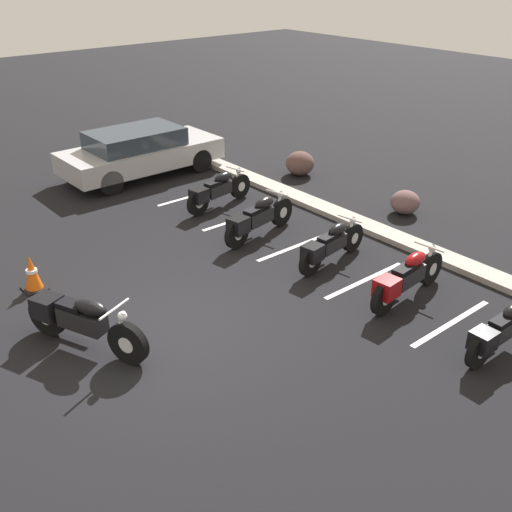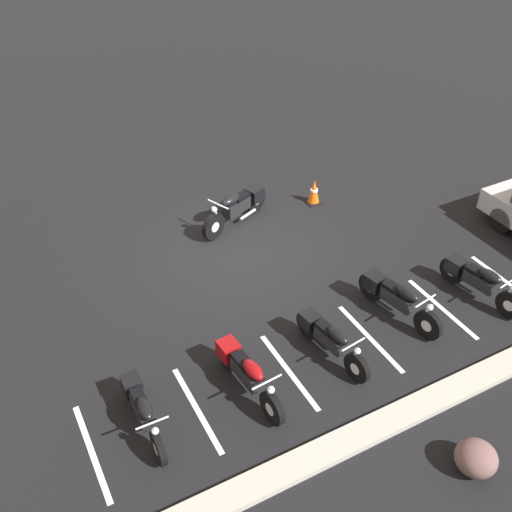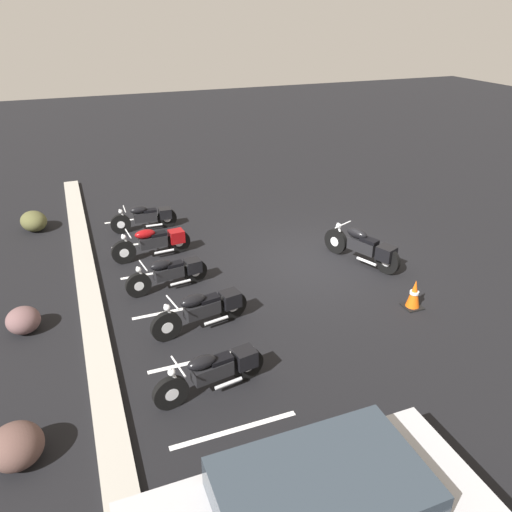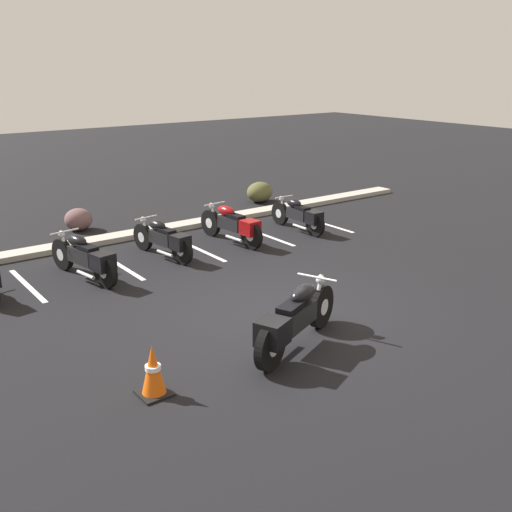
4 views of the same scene
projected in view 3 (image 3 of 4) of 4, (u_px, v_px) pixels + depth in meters
The scene contains 18 objects.
ground at pixel (317, 262), 13.12m from camera, with size 60.00×60.00×0.00m, color black.
motorcycle_black_featured at pixel (365, 247), 12.81m from camera, with size 2.17×1.09×0.90m.
parked_bike_0 at pixel (216, 370), 8.56m from camera, with size 0.69×2.06×0.81m.
parked_bike_1 at pixel (205, 309), 10.26m from camera, with size 0.74×2.13×0.84m.
parked_bike_2 at pixel (171, 273), 11.72m from camera, with size 0.63×1.99×0.79m.
parked_bike_3 at pixel (155, 242), 13.19m from camera, with size 0.60×2.12×0.83m.
parked_bike_4 at pixel (147, 217), 14.83m from camera, with size 0.55×1.95×0.77m.
concrete_curb at pixel (90, 301), 11.26m from camera, with size 18.00×0.50×0.12m, color #A8A399.
landscape_rock_0 at pixel (16, 446), 7.22m from camera, with size 0.78×0.79×0.65m, color brown.
landscape_rock_1 at pixel (34, 221), 14.83m from camera, with size 0.88×0.72×0.59m, color brown.
landscape_rock_2 at pixel (23, 320), 10.20m from camera, with size 0.68×0.67×0.55m, color brown.
traffic_cone at pixel (414, 295), 11.01m from camera, with size 0.40×0.40×0.68m.
stall_line_0 at pixel (235, 430), 7.92m from camera, with size 0.10×2.10×0.00m, color white.
stall_line_1 at pixel (203, 360), 9.49m from camera, with size 0.10×2.10×0.00m, color white.
stall_line_2 at pixel (180, 309), 11.06m from camera, with size 0.10×2.10×0.00m, color white.
stall_line_3 at pixel (163, 272), 12.63m from camera, with size 0.10×2.10×0.00m, color white.
stall_line_4 at pixel (149, 242), 14.20m from camera, with size 0.10×2.10×0.00m, color white.
stall_line_5 at pixel (139, 219), 15.78m from camera, with size 0.10×2.10×0.00m, color white.
Camera 3 is at (-10.31, 5.66, 6.04)m, focal length 35.00 mm.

